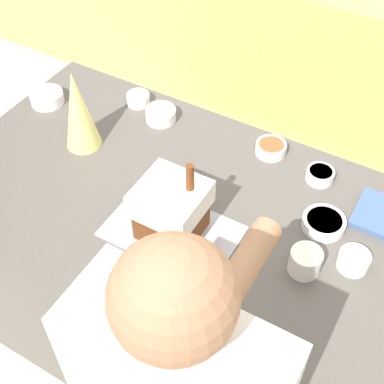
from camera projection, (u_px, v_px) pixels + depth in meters
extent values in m
plane|color=beige|center=(191.00, 335.00, 2.43)|extent=(12.00, 12.00, 0.00)
cube|color=tan|center=(341.00, 61.00, 3.12)|extent=(6.00, 0.60, 0.93)
cube|color=#514C47|center=(191.00, 280.00, 2.10)|extent=(1.74, 0.93, 0.90)
cube|color=#9E9EA8|center=(172.00, 231.00, 1.69)|extent=(0.41, 0.27, 0.01)
cube|color=#5B2D14|center=(172.00, 220.00, 1.64)|extent=(0.18, 0.17, 0.11)
cube|color=white|center=(171.00, 199.00, 1.58)|extent=(0.20, 0.19, 0.08)
cylinder|color=#5B2D14|center=(190.00, 178.00, 1.51)|extent=(0.02, 0.02, 0.09)
cone|color=#DBD675|center=(78.00, 110.00, 1.86)|extent=(0.13, 0.13, 0.31)
cylinder|color=white|center=(138.00, 99.00, 2.12)|extent=(0.09, 0.09, 0.04)
cylinder|color=pink|center=(138.00, 96.00, 2.11)|extent=(0.07, 0.07, 0.01)
cylinder|color=silver|center=(320.00, 175.00, 1.83)|extent=(0.10, 0.10, 0.04)
cylinder|color=brown|center=(321.00, 172.00, 1.82)|extent=(0.08, 0.08, 0.01)
cylinder|color=silver|center=(271.00, 148.00, 1.93)|extent=(0.11, 0.11, 0.04)
cylinder|color=brown|center=(271.00, 145.00, 1.92)|extent=(0.09, 0.09, 0.01)
cylinder|color=silver|center=(161.00, 115.00, 2.05)|extent=(0.12, 0.12, 0.05)
cylinder|color=orange|center=(161.00, 111.00, 2.04)|extent=(0.10, 0.10, 0.01)
cylinder|color=white|center=(324.00, 223.00, 1.69)|extent=(0.14, 0.14, 0.04)
cylinder|color=orange|center=(324.00, 220.00, 1.68)|extent=(0.11, 0.11, 0.01)
cylinder|color=white|center=(47.00, 98.00, 2.12)|extent=(0.13, 0.13, 0.05)
cylinder|color=pink|center=(46.00, 94.00, 2.11)|extent=(0.11, 0.11, 0.01)
cylinder|color=white|center=(354.00, 261.00, 1.58)|extent=(0.09, 0.09, 0.05)
cylinder|color=white|center=(355.00, 257.00, 1.57)|extent=(0.08, 0.08, 0.01)
cube|color=#3F598C|center=(381.00, 215.00, 1.72)|extent=(0.16, 0.18, 0.02)
cylinder|color=white|center=(305.00, 262.00, 1.56)|extent=(0.09, 0.09, 0.08)
sphere|color=#996B4C|center=(173.00, 298.00, 0.83)|extent=(0.21, 0.21, 0.21)
cylinder|color=#996B4C|center=(227.00, 294.00, 1.16)|extent=(0.07, 0.42, 0.07)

